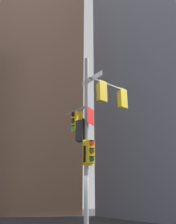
% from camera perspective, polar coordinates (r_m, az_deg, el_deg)
% --- Properties ---
extents(building_tower_right, '(16.79, 16.79, 45.23)m').
position_cam_1_polar(building_tower_right, '(35.31, 20.42, 17.38)').
color(building_tower_right, slate).
rests_on(building_tower_right, ground).
extents(building_mid_block, '(13.27, 13.27, 42.55)m').
position_cam_1_polar(building_mid_block, '(41.66, -13.06, 7.96)').
color(building_mid_block, brown).
rests_on(building_mid_block, ground).
extents(signal_pole_assembly, '(3.19, 2.20, 8.45)m').
position_cam_1_polar(signal_pole_assembly, '(11.51, 1.05, -2.78)').
color(signal_pole_assembly, gray).
rests_on(signal_pole_assembly, ground).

